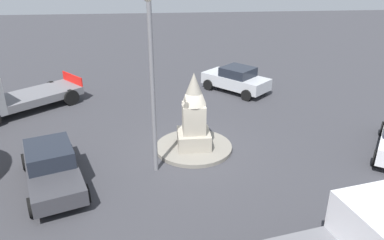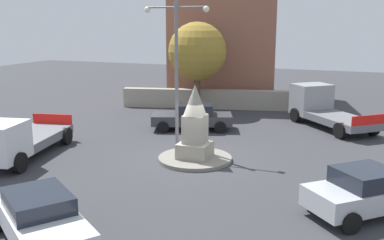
{
  "view_description": "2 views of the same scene",
  "coord_description": "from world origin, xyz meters",
  "px_view_note": "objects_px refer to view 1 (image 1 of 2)",
  "views": [
    {
      "loc": [
        -13.89,
        1.39,
        7.55
      ],
      "look_at": [
        -0.37,
        0.11,
        1.51
      ],
      "focal_mm": 35.04,
      "sensor_mm": 36.0,
      "label": 1
    },
    {
      "loc": [
        6.51,
        -17.15,
        5.9
      ],
      "look_at": [
        -0.43,
        0.76,
        1.61
      ],
      "focal_mm": 41.14,
      "sensor_mm": 36.0,
      "label": 2
    }
  ],
  "objects_px": {
    "monument": "(194,114)",
    "truck_grey_far_side": "(4,96)",
    "car_silver_near_island": "(236,79)",
    "streetlamp": "(151,60)",
    "car_dark_grey_parked_right": "(51,166)"
  },
  "relations": [
    {
      "from": "monument",
      "to": "truck_grey_far_side",
      "type": "relative_size",
      "value": 0.55
    },
    {
      "from": "monument",
      "to": "car_silver_near_island",
      "type": "bearing_deg",
      "value": -24.72
    },
    {
      "from": "car_dark_grey_parked_right",
      "to": "monument",
      "type": "bearing_deg",
      "value": -67.95
    },
    {
      "from": "truck_grey_far_side",
      "to": "car_dark_grey_parked_right",
      "type": "bearing_deg",
      "value": -149.77
    },
    {
      "from": "car_dark_grey_parked_right",
      "to": "truck_grey_far_side",
      "type": "xyz_separation_m",
      "value": [
        6.63,
        3.86,
        0.3
      ]
    },
    {
      "from": "monument",
      "to": "truck_grey_far_side",
      "type": "distance_m",
      "value": 10.17
    },
    {
      "from": "streetlamp",
      "to": "monument",
      "type": "bearing_deg",
      "value": -46.2
    },
    {
      "from": "car_dark_grey_parked_right",
      "to": "streetlamp",
      "type": "bearing_deg",
      "value": -80.71
    },
    {
      "from": "streetlamp",
      "to": "car_dark_grey_parked_right",
      "type": "height_order",
      "value": "streetlamp"
    },
    {
      "from": "streetlamp",
      "to": "car_dark_grey_parked_right",
      "type": "bearing_deg",
      "value": 99.29
    },
    {
      "from": "monument",
      "to": "car_silver_near_island",
      "type": "height_order",
      "value": "monument"
    },
    {
      "from": "monument",
      "to": "car_silver_near_island",
      "type": "relative_size",
      "value": 0.79
    },
    {
      "from": "truck_grey_far_side",
      "to": "monument",
      "type": "bearing_deg",
      "value": -116.34
    },
    {
      "from": "streetlamp",
      "to": "car_silver_near_island",
      "type": "height_order",
      "value": "streetlamp"
    },
    {
      "from": "monument",
      "to": "car_dark_grey_parked_right",
      "type": "xyz_separation_m",
      "value": [
        -2.12,
        5.24,
        -0.85
      ]
    }
  ]
}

